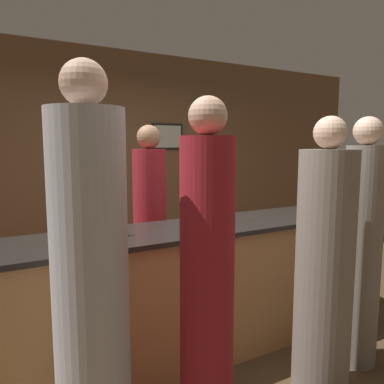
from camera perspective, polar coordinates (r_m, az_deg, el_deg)
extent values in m
plane|color=#4C3823|center=(3.28, 2.29, -22.77)|extent=(14.00, 14.00, 0.00)
cube|color=brown|center=(4.82, -11.28, 4.20)|extent=(8.00, 0.06, 2.80)
cube|color=black|center=(5.03, -3.77, 8.43)|extent=(0.44, 0.02, 0.34)
cube|color=#B7C6B2|center=(5.02, -3.71, 8.43)|extent=(0.39, 0.00, 0.29)
cube|color=#B27F4C|center=(3.06, 2.33, -14.73)|extent=(3.09, 0.59, 0.99)
cube|color=black|center=(2.91, 2.38, -5.34)|extent=(3.15, 0.65, 0.04)
cylinder|color=maroon|center=(3.43, -6.39, -6.97)|extent=(0.30, 0.30, 1.60)
sphere|color=#A37556|center=(3.33, -6.61, 8.33)|extent=(0.21, 0.21, 0.21)
cylinder|color=maroon|center=(2.08, 2.29, -15.32)|extent=(0.29, 0.29, 1.68)
sphere|color=tan|center=(1.93, 2.43, 11.53)|extent=(0.20, 0.20, 0.20)
cylinder|color=gray|center=(3.06, 24.33, -9.00)|extent=(0.28, 0.28, 1.63)
sphere|color=beige|center=(2.95, 25.26, 8.42)|extent=(0.20, 0.20, 0.20)
cylinder|color=gray|center=(2.62, 19.46, -11.78)|extent=(0.37, 0.37, 1.61)
sphere|color=beige|center=(2.48, 20.33, 8.48)|extent=(0.21, 0.21, 0.21)
cylinder|color=#B2B2B7|center=(1.95, -15.12, -15.21)|extent=(0.37, 0.37, 1.81)
sphere|color=tan|center=(1.82, -16.19, 15.69)|extent=(0.22, 0.22, 0.22)
cylinder|color=black|center=(3.75, 16.26, -0.93)|extent=(0.08, 0.08, 0.21)
cylinder|color=black|center=(3.73, 16.34, 1.26)|extent=(0.03, 0.03, 0.08)
cylinder|color=#19381E|center=(2.59, -13.31, -4.30)|extent=(0.08, 0.08, 0.21)
cylinder|color=#19381E|center=(2.57, -13.41, -1.05)|extent=(0.03, 0.03, 0.09)
cylinder|color=#9E9993|center=(3.11, 1.55, -2.29)|extent=(0.19, 0.19, 0.21)
cylinder|color=silver|center=(3.26, 16.71, -3.93)|extent=(0.05, 0.05, 0.00)
cylinder|color=silver|center=(3.25, 16.74, -3.07)|extent=(0.01, 0.01, 0.09)
cone|color=silver|center=(3.24, 16.79, -1.71)|extent=(0.08, 0.08, 0.06)
cylinder|color=silver|center=(3.53, 21.20, -3.27)|extent=(0.05, 0.05, 0.00)
cylinder|color=silver|center=(3.53, 21.23, -2.58)|extent=(0.01, 0.01, 0.08)
cone|color=silver|center=(3.52, 21.29, -1.35)|extent=(0.07, 0.07, 0.07)
cylinder|color=silver|center=(3.71, 21.47, -2.81)|extent=(0.05, 0.05, 0.00)
cylinder|color=silver|center=(3.71, 21.50, -2.13)|extent=(0.01, 0.01, 0.08)
cone|color=silver|center=(3.69, 21.56, -0.97)|extent=(0.07, 0.07, 0.07)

